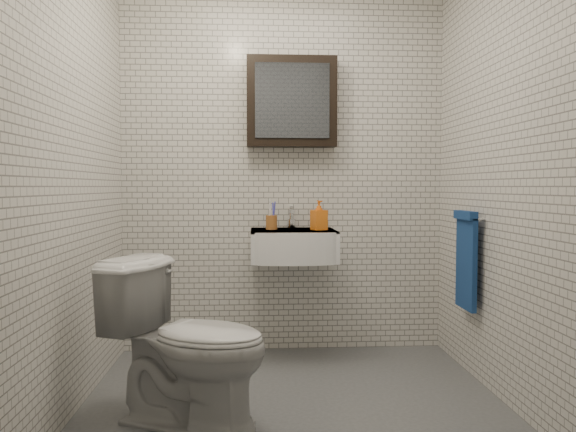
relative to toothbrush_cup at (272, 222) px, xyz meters
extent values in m
cube|color=#4C4F54|center=(0.09, -0.83, -0.90)|extent=(2.20, 2.00, 0.01)
cube|color=silver|center=(0.09, 0.17, 0.35)|extent=(2.20, 0.02, 2.50)
cube|color=silver|center=(0.09, -1.83, 0.35)|extent=(2.20, 0.02, 2.50)
cube|color=silver|center=(-1.01, -0.83, 0.35)|extent=(0.02, 2.00, 2.50)
cube|color=silver|center=(1.19, -0.83, 0.35)|extent=(0.02, 2.00, 2.50)
cube|color=white|center=(0.14, -0.05, -0.15)|extent=(0.55, 0.45, 0.20)
cylinder|color=silver|center=(0.14, -0.03, -0.06)|extent=(0.31, 0.31, 0.02)
cylinder|color=silver|center=(0.14, -0.03, -0.06)|extent=(0.04, 0.04, 0.01)
cube|color=white|center=(0.14, -0.05, -0.06)|extent=(0.55, 0.45, 0.01)
cylinder|color=silver|center=(0.14, 0.11, -0.02)|extent=(0.06, 0.06, 0.06)
cylinder|color=silver|center=(0.14, 0.11, 0.04)|extent=(0.03, 0.03, 0.08)
cylinder|color=silver|center=(0.14, 0.05, 0.07)|extent=(0.02, 0.12, 0.02)
cube|color=silver|center=(0.14, 0.14, 0.09)|extent=(0.02, 0.09, 0.01)
cube|color=black|center=(0.14, 0.10, 0.80)|extent=(0.60, 0.14, 0.60)
cube|color=#3F444C|center=(0.14, 0.03, 0.80)|extent=(0.49, 0.01, 0.49)
cylinder|color=silver|center=(1.15, -0.48, 0.05)|extent=(0.02, 0.30, 0.02)
cylinder|color=silver|center=(1.17, -0.35, 0.05)|extent=(0.04, 0.02, 0.02)
cylinder|color=silver|center=(1.17, -0.61, 0.05)|extent=(0.04, 0.02, 0.02)
cube|color=navy|center=(1.13, -0.48, -0.22)|extent=(0.03, 0.26, 0.54)
cube|color=navy|center=(1.12, -0.48, 0.06)|extent=(0.05, 0.26, 0.05)
cylinder|color=#A05D28|center=(0.00, 0.00, -0.01)|extent=(0.09, 0.09, 0.09)
cylinder|color=white|center=(-0.01, -0.01, 0.06)|extent=(0.02, 0.03, 0.18)
cylinder|color=#3E41C9|center=(0.01, -0.01, 0.05)|extent=(0.01, 0.02, 0.16)
cylinder|color=white|center=(0.00, 0.01, 0.06)|extent=(0.02, 0.03, 0.19)
cylinder|color=#3E41C9|center=(0.02, 0.01, 0.05)|extent=(0.02, 0.04, 0.17)
imported|color=orange|center=(0.31, -0.08, 0.05)|extent=(0.11, 0.12, 0.19)
imported|color=silver|center=(-0.43, -1.04, -0.51)|extent=(0.88, 0.71, 0.79)
camera|label=1|loc=(-0.12, -3.69, 0.23)|focal=35.00mm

